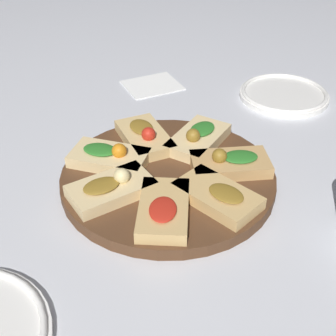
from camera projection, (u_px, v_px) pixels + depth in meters
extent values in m
plane|color=silver|center=(168.00, 183.00, 0.75)|extent=(3.00, 3.00, 0.00)
cylinder|color=#51331E|center=(168.00, 178.00, 0.74)|extent=(0.34, 0.34, 0.02)
cube|color=tan|center=(217.00, 196.00, 0.68)|extent=(0.08, 0.13, 0.02)
ellipsoid|color=olive|center=(226.00, 193.00, 0.66)|extent=(0.04, 0.06, 0.01)
cube|color=tan|center=(230.00, 164.00, 0.74)|extent=(0.14, 0.13, 0.02)
ellipsoid|color=#2D7A28|center=(240.00, 157.00, 0.74)|extent=(0.07, 0.06, 0.01)
sphere|color=olive|center=(219.00, 156.00, 0.73)|extent=(0.02, 0.02, 0.02)
cube|color=#E5C689|center=(198.00, 139.00, 0.80)|extent=(0.14, 0.10, 0.02)
ellipsoid|color=#2D7A28|center=(202.00, 129.00, 0.81)|extent=(0.06, 0.05, 0.01)
sphere|color=olive|center=(193.00, 136.00, 0.78)|extent=(0.02, 0.02, 0.02)
cube|color=#DBB775|center=(145.00, 137.00, 0.81)|extent=(0.10, 0.14, 0.02)
ellipsoid|color=olive|center=(141.00, 127.00, 0.81)|extent=(0.05, 0.06, 0.01)
sphere|color=red|center=(149.00, 134.00, 0.78)|extent=(0.02, 0.02, 0.02)
cube|color=#E5C689|center=(109.00, 158.00, 0.76)|extent=(0.12, 0.14, 0.02)
ellipsoid|color=#2D7A28|center=(100.00, 150.00, 0.75)|extent=(0.06, 0.07, 0.01)
sphere|color=orange|center=(119.00, 151.00, 0.74)|extent=(0.02, 0.02, 0.02)
cube|color=#E5C689|center=(111.00, 189.00, 0.69)|extent=(0.13, 0.08, 0.02)
ellipsoid|color=olive|center=(101.00, 186.00, 0.67)|extent=(0.06, 0.04, 0.01)
sphere|color=beige|center=(122.00, 176.00, 0.69)|extent=(0.02, 0.02, 0.02)
cube|color=tan|center=(164.00, 209.00, 0.65)|extent=(0.13, 0.14, 0.02)
ellipsoid|color=red|center=(163.00, 209.00, 0.63)|extent=(0.07, 0.07, 0.01)
cylinder|color=white|center=(284.00, 95.00, 0.99)|extent=(0.19, 0.19, 0.01)
torus|color=white|center=(284.00, 92.00, 0.99)|extent=(0.18, 0.18, 0.01)
cube|color=white|center=(152.00, 85.00, 1.04)|extent=(0.14, 0.13, 0.00)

